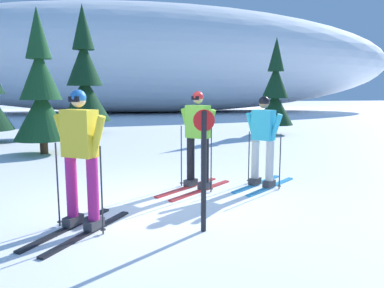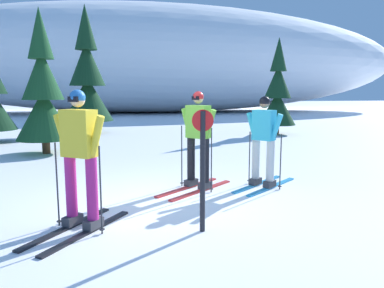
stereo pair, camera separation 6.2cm
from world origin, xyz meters
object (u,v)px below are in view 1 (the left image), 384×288
skier_yellow_jacket (80,156)px  trail_marker_post (204,164)px  skier_lime_jacket (198,138)px  pine_tree_center_right (85,80)px  pine_tree_center (41,94)px  skier_cyan_jacket (263,140)px  pine_tree_far_right (275,94)px

skier_yellow_jacket → trail_marker_post: 1.62m
skier_lime_jacket → trail_marker_post: 2.15m
pine_tree_center_right → pine_tree_center: bearing=-99.0°
skier_lime_jacket → trail_marker_post: skier_lime_jacket is taller
skier_cyan_jacket → skier_lime_jacket: bearing=173.8°
skier_cyan_jacket → skier_lime_jacket: size_ratio=0.95×
skier_yellow_jacket → pine_tree_center: bearing=104.3°
pine_tree_center → pine_tree_center_right: bearing=81.0°
pine_tree_center_right → trail_marker_post: 12.47m
skier_lime_jacket → pine_tree_center_right: bearing=105.4°
pine_tree_far_right → skier_cyan_jacket: bearing=-115.7°
skier_cyan_jacket → skier_yellow_jacket: (-3.21, -1.56, 0.09)m
skier_yellow_jacket → pine_tree_far_right: pine_tree_far_right is taller
skier_lime_jacket → pine_tree_center: bearing=127.2°
trail_marker_post → skier_cyan_jacket: bearing=50.2°
trail_marker_post → pine_tree_center: bearing=115.1°
pine_tree_center_right → trail_marker_post: size_ratio=3.44×
skier_cyan_jacket → pine_tree_far_right: pine_tree_far_right is taller
skier_yellow_jacket → pine_tree_center: size_ratio=0.44×
pine_tree_center → trail_marker_post: (3.22, -6.87, -0.86)m
skier_lime_jacket → trail_marker_post: bearing=-100.4°
pine_tree_center → skier_yellow_jacket: bearing=-75.7°
pine_tree_center → pine_tree_far_right: pine_tree_center is taller
skier_yellow_jacket → pine_tree_center: 6.71m
skier_cyan_jacket → pine_tree_center_right: (-4.03, 10.18, 1.40)m
skier_lime_jacket → pine_tree_far_right: pine_tree_far_right is taller
trail_marker_post → pine_tree_far_right: bearing=61.2°
skier_yellow_jacket → pine_tree_far_right: size_ratio=0.45×
skier_lime_jacket → pine_tree_center_right: 10.50m
skier_lime_jacket → pine_tree_far_right: (5.22, 8.10, 0.75)m
pine_tree_center_right → pine_tree_far_right: pine_tree_center_right is taller
skier_yellow_jacket → pine_tree_far_right: bearing=53.8°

